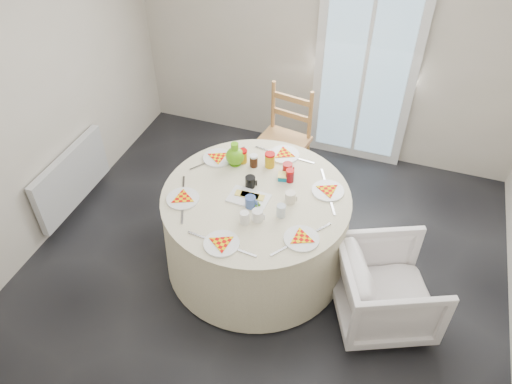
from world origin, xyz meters
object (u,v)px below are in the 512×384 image
(wooden_chair, at_px, (282,146))
(green_pitcher, at_px, (235,154))
(radiator, at_px, (72,178))
(table, at_px, (256,230))
(armchair, at_px, (388,284))

(wooden_chair, distance_m, green_pitcher, 0.87)
(radiator, height_order, wooden_chair, wooden_chair)
(table, relative_size, green_pitcher, 7.62)
(radiator, bearing_deg, table, -1.65)
(armchair, bearing_deg, green_pitcher, 45.50)
(armchair, height_order, green_pitcher, green_pitcher)
(table, distance_m, wooden_chair, 1.08)
(table, bearing_deg, wooden_chair, 95.91)
(radiator, height_order, green_pitcher, green_pitcher)
(table, xyz_separation_m, wooden_chair, (-0.11, 1.07, 0.09))
(wooden_chair, bearing_deg, table, -74.48)
(wooden_chair, bearing_deg, armchair, -36.61)
(table, bearing_deg, armchair, -10.83)
(radiator, xyz_separation_m, armchair, (2.96, -0.27, 0.01))
(radiator, relative_size, green_pitcher, 4.95)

